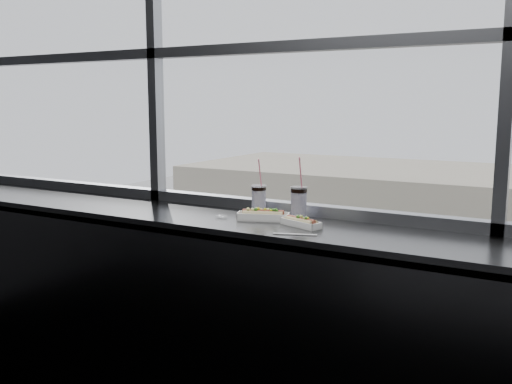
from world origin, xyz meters
The scene contains 11 objects.
wall_back_lower centered at (0.00, 1.50, 0.55)m, with size 6.00×6.00×0.00m, color black.
counter centered at (0.00, 1.23, 1.07)m, with size 6.00×0.55×0.06m, color #535354.
counter_fascia centered at (0.00, 0.97, 0.55)m, with size 6.00×0.04×1.04m, color #535354.
hotdog_tray_left centered at (-0.11, 1.25, 1.13)m, with size 0.28×0.17×0.07m.
hotdog_tray_right centered at (0.13, 1.21, 1.12)m, with size 0.23×0.14×0.05m.
soda_cup_left centered at (-0.20, 1.37, 1.19)m, with size 0.08×0.08×0.31m.
soda_cup_right centered at (0.05, 1.35, 1.20)m, with size 0.09×0.09×0.33m.
loose_straw centered at (0.18, 1.03, 1.10)m, with size 0.01×0.01×0.20m, color white.
wrapper centered at (-0.33, 1.19, 1.11)m, with size 0.08×0.06×0.02m, color silver.
pedestrian_b centered at (-1.59, 29.01, -9.83)m, with size 1.00×0.75×2.25m, color #66605B.
tree_left centered at (-9.40, 29.50, -7.47)m, with size 3.33×3.33×5.20m.
Camera 1 is at (1.29, -1.30, 1.71)m, focal length 40.00 mm.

